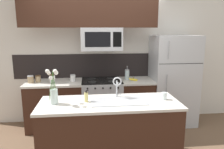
# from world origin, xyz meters

# --- Properties ---
(ground_plane) EXTENTS (10.00, 10.00, 0.00)m
(ground_plane) POSITION_xyz_m (0.00, 0.00, 0.00)
(ground_plane) COLOR brown
(rear_partition) EXTENTS (5.20, 0.10, 2.60)m
(rear_partition) POSITION_xyz_m (0.30, 1.28, 1.30)
(rear_partition) COLOR silver
(rear_partition) RESTS_ON ground
(splash_band) EXTENTS (3.43, 0.01, 0.48)m
(splash_band) POSITION_xyz_m (0.00, 1.22, 1.15)
(splash_band) COLOR black
(splash_band) RESTS_ON rear_partition
(back_counter_left) EXTENTS (1.06, 0.65, 0.91)m
(back_counter_left) POSITION_xyz_m (-0.90, 0.90, 0.46)
(back_counter_left) COLOR #381E14
(back_counter_left) RESTS_ON ground
(back_counter_right) EXTENTS (0.64, 0.65, 0.91)m
(back_counter_right) POSITION_xyz_m (0.69, 0.90, 0.46)
(back_counter_right) COLOR #381E14
(back_counter_right) RESTS_ON ground
(stove_range) EXTENTS (0.76, 0.64, 0.93)m
(stove_range) POSITION_xyz_m (0.00, 0.90, 0.46)
(stove_range) COLOR #B7BABF
(stove_range) RESTS_ON ground
(microwave) EXTENTS (0.74, 0.40, 0.41)m
(microwave) POSITION_xyz_m (0.00, 0.88, 1.70)
(microwave) COLOR #B7BABF
(upper_cabinet_band) EXTENTS (2.40, 0.34, 0.60)m
(upper_cabinet_band) POSITION_xyz_m (-0.21, 0.85, 2.21)
(upper_cabinet_band) COLOR #381E14
(refrigerator) EXTENTS (0.85, 0.74, 1.76)m
(refrigerator) POSITION_xyz_m (1.42, 0.92, 0.88)
(refrigerator) COLOR #B7BABF
(refrigerator) RESTS_ON ground
(storage_jar_tall) EXTENTS (0.11, 0.11, 0.13)m
(storage_jar_tall) POSITION_xyz_m (-1.31, 0.88, 0.98)
(storage_jar_tall) COLOR #997F5B
(storage_jar_tall) RESTS_ON back_counter_left
(storage_jar_medium) EXTENTS (0.10, 0.10, 0.13)m
(storage_jar_medium) POSITION_xyz_m (-1.19, 0.92, 0.97)
(storage_jar_medium) COLOR #997F5B
(storage_jar_medium) RESTS_ON back_counter_left
(storage_jar_short) EXTENTS (0.11, 0.11, 0.15)m
(storage_jar_short) POSITION_xyz_m (-0.92, 0.87, 0.98)
(storage_jar_short) COLOR silver
(storage_jar_short) RESTS_ON back_counter_left
(storage_jar_squat) EXTENTS (0.10, 0.10, 0.13)m
(storage_jar_squat) POSITION_xyz_m (-0.55, 0.92, 0.97)
(storage_jar_squat) COLOR silver
(storage_jar_squat) RESTS_ON back_counter_left
(banana_bunch) EXTENTS (0.19, 0.12, 0.08)m
(banana_bunch) POSITION_xyz_m (0.61, 0.84, 0.93)
(banana_bunch) COLOR yellow
(banana_bunch) RESTS_ON back_counter_right
(french_press) EXTENTS (0.09, 0.09, 0.27)m
(french_press) POSITION_xyz_m (0.50, 0.96, 1.01)
(french_press) COLOR silver
(french_press) RESTS_ON back_counter_right
(island_counter) EXTENTS (1.91, 0.73, 0.91)m
(island_counter) POSITION_xyz_m (0.03, -0.35, 0.46)
(island_counter) COLOR #381E14
(island_counter) RESTS_ON ground
(kitchen_sink) EXTENTS (0.76, 0.39, 0.16)m
(kitchen_sink) POSITION_xyz_m (0.16, -0.35, 0.84)
(kitchen_sink) COLOR #ADAFB5
(kitchen_sink) RESTS_ON island_counter
(sink_faucet) EXTENTS (0.14, 0.14, 0.31)m
(sink_faucet) POSITION_xyz_m (0.16, -0.16, 1.11)
(sink_faucet) COLOR #B7BABF
(sink_faucet) RESTS_ON island_counter
(dish_soap_bottle) EXTENTS (0.06, 0.05, 0.16)m
(dish_soap_bottle) POSITION_xyz_m (-0.28, -0.31, 0.98)
(dish_soap_bottle) COLOR #DBCC75
(dish_soap_bottle) RESTS_ON island_counter
(spare_glass) EXTENTS (0.07, 0.07, 0.10)m
(spare_glass) POSITION_xyz_m (0.80, -0.33, 0.96)
(spare_glass) COLOR silver
(spare_glass) RESTS_ON island_counter
(flower_vase) EXTENTS (0.15, 0.17, 0.48)m
(flower_vase) POSITION_xyz_m (-0.71, -0.35, 1.08)
(flower_vase) COLOR silver
(flower_vase) RESTS_ON island_counter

